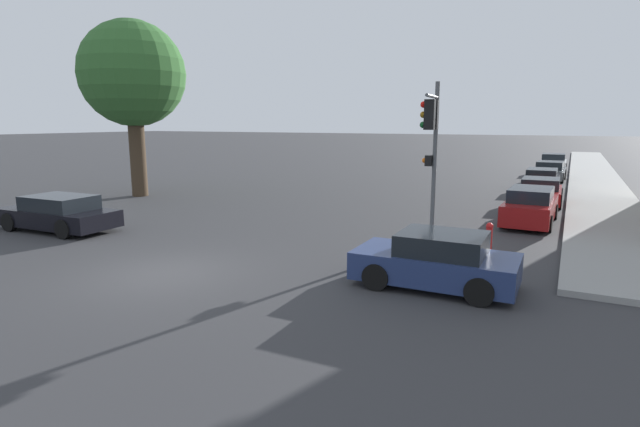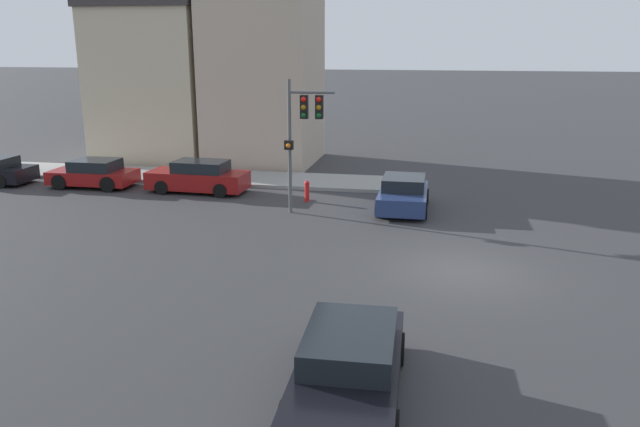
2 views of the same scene
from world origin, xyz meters
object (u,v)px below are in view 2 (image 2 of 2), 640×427
at_px(crossing_car_1, 349,366).
at_px(fire_hydrant, 307,190).
at_px(crossing_car_0, 403,194).
at_px(parked_car_0, 198,177).
at_px(parked_car_1, 94,174).
at_px(traffic_signal, 303,122).

height_order(crossing_car_1, fire_hydrant, crossing_car_1).
distance_m(crossing_car_0, parked_car_0, 9.51).
relative_size(crossing_car_0, parked_car_1, 0.99).
relative_size(crossing_car_0, crossing_car_1, 0.82).
relative_size(crossing_car_1, parked_car_0, 1.04).
bearing_deg(parked_car_1, crossing_car_1, 132.13).
height_order(parked_car_0, fire_hydrant, parked_car_0).
xyz_separation_m(traffic_signal, parked_car_1, (2.76, 10.81, -3.04)).
xyz_separation_m(crossing_car_1, fire_hydrant, (14.90, 4.03, -0.15)).
bearing_deg(parked_car_1, parked_car_0, 178.68).
relative_size(crossing_car_1, fire_hydrant, 5.17).
distance_m(crossing_car_0, crossing_car_1, 14.26).
bearing_deg(parked_car_0, fire_hydrant, 173.26).
bearing_deg(crossing_car_0, traffic_signal, -72.48).
relative_size(traffic_signal, fire_hydrant, 5.74).
distance_m(parked_car_1, fire_hydrant, 10.57).
xyz_separation_m(crossing_car_0, crossing_car_1, (-14.26, 0.12, -0.02)).
bearing_deg(crossing_car_1, fire_hydrant, -166.67).
distance_m(crossing_car_1, fire_hydrant, 15.43).
distance_m(crossing_car_0, fire_hydrant, 4.21).
distance_m(traffic_signal, parked_car_1, 11.56).
relative_size(crossing_car_0, fire_hydrant, 4.25).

